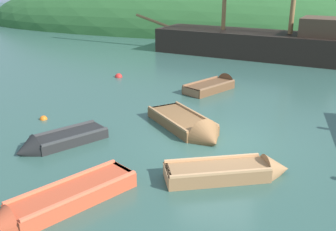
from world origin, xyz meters
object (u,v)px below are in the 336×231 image
object	(u,v)px
rowboat_portside	(57,143)
rowboat_far	(55,205)
rowboat_outer_left	(190,128)
buoy_orange	(44,119)
sailing_ship	(259,47)
rowboat_near_dock	(233,173)
buoy_red	(119,77)
rowboat_center	(216,86)

from	to	relation	value
rowboat_portside	rowboat_far	world-z (taller)	rowboat_far
rowboat_outer_left	buoy_orange	xyz separation A→B (m)	(-5.62, -0.23, -0.12)
sailing_ship	rowboat_near_dock	distance (m)	17.15
rowboat_portside	buoy_red	size ratio (longest dim) A/B	7.29
rowboat_portside	rowboat_far	xyz separation A→B (m)	(1.83, -3.25, 0.04)
rowboat_near_dock	rowboat_far	xyz separation A→B (m)	(-3.82, -2.63, 0.01)
rowboat_near_dock	buoy_orange	distance (m)	7.86
buoy_red	buoy_orange	xyz separation A→B (m)	(-0.34, -6.82, 0.00)
rowboat_outer_left	buoy_red	distance (m)	8.45
rowboat_center	buoy_red	xyz separation A→B (m)	(-5.37, 1.00, -0.13)
rowboat_center	rowboat_far	bearing A→B (deg)	-159.80
rowboat_center	rowboat_outer_left	xyz separation A→B (m)	(-0.09, -5.58, -0.01)
rowboat_center	buoy_red	bearing A→B (deg)	110.57
sailing_ship	rowboat_near_dock	bearing A→B (deg)	103.23
rowboat_far	buoy_red	xyz separation A→B (m)	(-3.22, 12.10, -0.14)
rowboat_center	buoy_red	distance (m)	5.47
rowboat_center	rowboat_portside	bearing A→B (deg)	-175.70
rowboat_far	rowboat_near_dock	bearing A→B (deg)	155.79
rowboat_near_dock	rowboat_outer_left	distance (m)	3.39
sailing_ship	rowboat_outer_left	world-z (taller)	sailing_ship
sailing_ship	buoy_red	world-z (taller)	sailing_ship
buoy_red	buoy_orange	size ratio (longest dim) A/B	1.39
sailing_ship	buoy_red	xyz separation A→B (m)	(-7.08, -7.67, -0.62)
sailing_ship	rowboat_center	bearing A→B (deg)	92.20
rowboat_near_dock	buoy_orange	xyz separation A→B (m)	(-7.39, 2.66, -0.13)
rowboat_center	buoy_red	world-z (taller)	rowboat_center
rowboat_near_dock	buoy_red	size ratio (longest dim) A/B	8.72
rowboat_center	rowboat_far	size ratio (longest dim) A/B	0.88
rowboat_outer_left	rowboat_portside	bearing A→B (deg)	-102.62
rowboat_far	buoy_red	distance (m)	12.53
rowboat_portside	buoy_red	xyz separation A→B (m)	(-1.40, 8.86, -0.10)
rowboat_portside	rowboat_far	size ratio (longest dim) A/B	0.78
buoy_red	rowboat_near_dock	bearing A→B (deg)	-53.36
rowboat_center	rowboat_near_dock	bearing A→B (deg)	-137.66
rowboat_center	buoy_orange	bearing A→B (deg)	166.64
rowboat_near_dock	buoy_orange	bearing A→B (deg)	136.36
rowboat_center	rowboat_near_dock	world-z (taller)	rowboat_center
buoy_red	sailing_ship	bearing A→B (deg)	47.27
sailing_ship	rowboat_far	bearing A→B (deg)	92.30
rowboat_center	rowboat_far	distance (m)	11.31
rowboat_portside	buoy_orange	xyz separation A→B (m)	(-1.74, 2.04, -0.10)
rowboat_outer_left	buoy_orange	distance (m)	5.63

